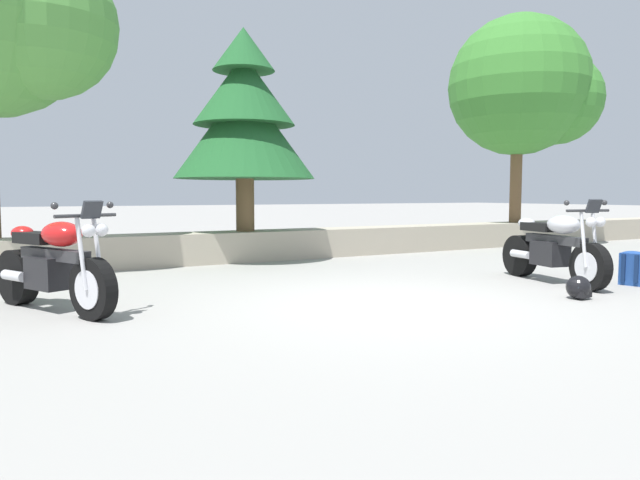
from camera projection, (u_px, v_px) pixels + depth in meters
name	position (u px, v px, depth m)	size (l,w,h in m)	color
ground_plane	(385.00, 304.00, 6.53)	(120.00, 120.00, 0.00)	gray
stone_wall	(234.00, 246.00, 10.69)	(36.00, 0.80, 0.55)	#A89E89
motorcycle_red_near_left	(53.00, 266.00, 6.05)	(1.11, 1.92, 1.18)	black
motorcycle_silver_centre	(554.00, 248.00, 8.04)	(0.75, 2.05, 1.18)	black
rider_backpack	(633.00, 267.00, 7.86)	(0.31, 0.33, 0.47)	navy
rider_helmet	(579.00, 288.00, 6.82)	(0.28, 0.28, 0.28)	black
pine_tree_mid_left	(244.00, 116.00, 10.63)	(2.60, 2.60, 3.74)	brown
leafy_tree_mid_right	(527.00, 89.00, 13.87)	(3.50, 3.33, 4.97)	brown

